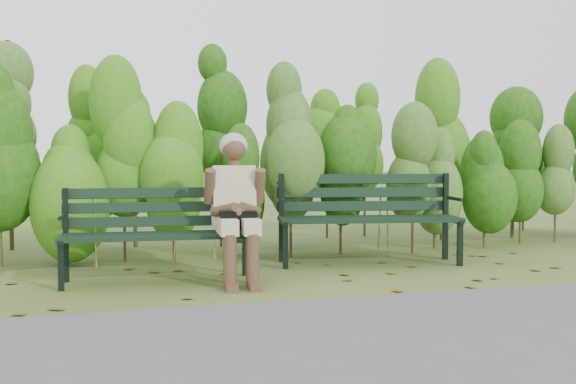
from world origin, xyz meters
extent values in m
plane|color=#354E1D|center=(0.00, 0.00, 0.00)|extent=(80.00, 80.00, 0.00)
cube|color=#474749|center=(0.00, -2.20, 0.01)|extent=(60.00, 2.50, 0.01)
cylinder|color=#47381E|center=(-2.14, 1.30, 0.40)|extent=(0.03, 0.03, 0.80)
ellipsoid|color=#3A7114|center=(-2.14, 1.30, 1.04)|extent=(0.64, 0.64, 1.44)
cylinder|color=#47381E|center=(-1.53, 1.30, 0.40)|extent=(0.03, 0.03, 0.80)
ellipsoid|color=#3A7114|center=(-1.53, 1.30, 1.04)|extent=(0.64, 0.64, 1.44)
cylinder|color=#47381E|center=(-0.92, 1.30, 0.40)|extent=(0.03, 0.03, 0.80)
ellipsoid|color=#3A7114|center=(-0.92, 1.30, 1.04)|extent=(0.64, 0.64, 1.44)
cylinder|color=#47381E|center=(-0.31, 1.30, 0.40)|extent=(0.03, 0.03, 0.80)
ellipsoid|color=#3A7114|center=(-0.31, 1.30, 1.04)|extent=(0.64, 0.64, 1.44)
cylinder|color=#47381E|center=(0.31, 1.30, 0.40)|extent=(0.03, 0.03, 0.80)
ellipsoid|color=#3A7114|center=(0.31, 1.30, 1.04)|extent=(0.64, 0.64, 1.44)
cylinder|color=#47381E|center=(0.92, 1.30, 0.40)|extent=(0.03, 0.03, 0.80)
ellipsoid|color=#3A7114|center=(0.92, 1.30, 1.04)|extent=(0.64, 0.64, 1.44)
cylinder|color=#47381E|center=(1.53, 1.30, 0.40)|extent=(0.03, 0.03, 0.80)
ellipsoid|color=#3A7114|center=(1.53, 1.30, 1.04)|extent=(0.64, 0.64, 1.44)
cylinder|color=#47381E|center=(2.14, 1.30, 0.40)|extent=(0.03, 0.03, 0.80)
ellipsoid|color=#3A7114|center=(2.14, 1.30, 1.04)|extent=(0.64, 0.64, 1.44)
cylinder|color=#47381E|center=(2.75, 1.30, 0.40)|extent=(0.03, 0.03, 0.80)
ellipsoid|color=#3A7114|center=(2.75, 1.30, 1.04)|extent=(0.64, 0.64, 1.44)
cylinder|color=#47381E|center=(3.36, 1.30, 0.40)|extent=(0.03, 0.03, 0.80)
ellipsoid|color=#3A7114|center=(3.36, 1.30, 1.04)|extent=(0.64, 0.64, 1.44)
cylinder|color=#47381E|center=(-2.69, 2.30, 0.55)|extent=(0.04, 0.04, 1.10)
ellipsoid|color=#16460E|center=(-2.69, 2.30, 1.43)|extent=(0.70, 0.70, 1.98)
cylinder|color=#47381E|center=(-1.92, 2.30, 0.55)|extent=(0.04, 0.04, 1.10)
ellipsoid|color=#16460E|center=(-1.92, 2.30, 1.43)|extent=(0.70, 0.70, 1.98)
cylinder|color=#47381E|center=(-1.15, 2.30, 0.55)|extent=(0.04, 0.04, 1.10)
ellipsoid|color=#16460E|center=(-1.15, 2.30, 1.43)|extent=(0.70, 0.70, 1.98)
cylinder|color=#47381E|center=(-0.38, 2.30, 0.55)|extent=(0.04, 0.04, 1.10)
ellipsoid|color=#16460E|center=(-0.38, 2.30, 1.43)|extent=(0.70, 0.70, 1.98)
cylinder|color=#47381E|center=(0.38, 2.30, 0.55)|extent=(0.04, 0.04, 1.10)
ellipsoid|color=#16460E|center=(0.38, 2.30, 1.43)|extent=(0.70, 0.70, 1.98)
cylinder|color=#47381E|center=(1.15, 2.30, 0.55)|extent=(0.04, 0.04, 1.10)
ellipsoid|color=#16460E|center=(1.15, 2.30, 1.43)|extent=(0.70, 0.70, 1.98)
cylinder|color=#47381E|center=(1.92, 2.30, 0.55)|extent=(0.04, 0.04, 1.10)
ellipsoid|color=#16460E|center=(1.92, 2.30, 1.43)|extent=(0.70, 0.70, 1.98)
cylinder|color=#47381E|center=(2.69, 2.30, 0.55)|extent=(0.04, 0.04, 1.10)
ellipsoid|color=#16460E|center=(2.69, 2.30, 1.43)|extent=(0.70, 0.70, 1.98)
cylinder|color=#47381E|center=(3.46, 2.30, 0.55)|extent=(0.04, 0.04, 1.10)
ellipsoid|color=#16460E|center=(3.46, 2.30, 1.43)|extent=(0.70, 0.70, 1.98)
cylinder|color=#47381E|center=(4.22, 2.30, 0.55)|extent=(0.04, 0.04, 1.10)
ellipsoid|color=#16460E|center=(4.22, 2.30, 1.43)|extent=(0.70, 0.70, 1.98)
cube|color=brown|center=(-1.20, -0.96, 0.00)|extent=(0.08, 0.10, 0.01)
cube|color=brown|center=(0.29, -0.23, 0.00)|extent=(0.10, 0.08, 0.01)
cube|color=brown|center=(-0.21, 0.67, 0.00)|extent=(0.08, 0.10, 0.01)
cube|color=brown|center=(-2.57, 0.88, 0.00)|extent=(0.11, 0.11, 0.01)
cube|color=brown|center=(-0.90, 0.91, 0.00)|extent=(0.11, 0.11, 0.01)
cube|color=brown|center=(2.24, 0.91, 0.00)|extent=(0.11, 0.10, 0.01)
cube|color=brown|center=(2.47, 0.49, 0.00)|extent=(0.09, 0.10, 0.01)
cube|color=brown|center=(0.33, -0.42, 0.00)|extent=(0.11, 0.10, 0.01)
cube|color=brown|center=(-2.10, -0.32, 0.00)|extent=(0.08, 0.09, 0.01)
cube|color=brown|center=(0.11, 0.21, 0.00)|extent=(0.10, 0.11, 0.01)
cube|color=brown|center=(1.73, 0.60, 0.00)|extent=(0.11, 0.11, 0.01)
cube|color=brown|center=(0.77, -1.19, 0.00)|extent=(0.11, 0.10, 0.01)
cube|color=brown|center=(-1.72, -1.11, 0.00)|extent=(0.11, 0.11, 0.01)
cube|color=brown|center=(1.61, -1.03, 0.00)|extent=(0.11, 0.11, 0.01)
cube|color=brown|center=(-0.45, -0.83, 0.00)|extent=(0.07, 0.09, 0.01)
cube|color=brown|center=(1.64, -0.54, 0.00)|extent=(0.08, 0.10, 0.01)
cube|color=brown|center=(0.97, 0.69, 0.00)|extent=(0.11, 0.11, 0.01)
cube|color=brown|center=(0.69, 0.71, 0.00)|extent=(0.09, 0.10, 0.01)
cube|color=brown|center=(-0.42, 0.23, 0.00)|extent=(0.11, 0.11, 0.01)
cube|color=brown|center=(-2.17, 0.73, 0.00)|extent=(0.09, 0.10, 0.01)
cube|color=brown|center=(1.27, 0.61, 0.00)|extent=(0.10, 0.11, 0.01)
cube|color=brown|center=(0.62, 0.83, 0.00)|extent=(0.10, 0.09, 0.01)
cube|color=brown|center=(-1.96, -0.57, 0.00)|extent=(0.09, 0.11, 0.01)
cube|color=brown|center=(2.20, 0.50, 0.00)|extent=(0.11, 0.11, 0.01)
cube|color=brown|center=(-1.26, 0.94, 0.00)|extent=(0.10, 0.08, 0.01)
cube|color=brown|center=(-1.67, 0.53, 0.00)|extent=(0.09, 0.11, 0.01)
cube|color=brown|center=(2.35, -0.24, 0.00)|extent=(0.11, 0.11, 0.01)
cube|color=brown|center=(-0.68, -0.25, 0.00)|extent=(0.09, 0.08, 0.01)
cube|color=black|center=(-1.23, -0.04, 0.41)|extent=(1.62, 0.20, 0.04)
cube|color=black|center=(-1.22, 0.07, 0.41)|extent=(1.62, 0.20, 0.04)
cube|color=black|center=(-1.21, 0.18, 0.41)|extent=(1.62, 0.20, 0.04)
cube|color=black|center=(-1.20, 0.29, 0.41)|extent=(1.62, 0.20, 0.04)
cube|color=black|center=(-1.20, 0.38, 0.50)|extent=(1.62, 0.16, 0.09)
cube|color=black|center=(-1.20, 0.39, 0.63)|extent=(1.62, 0.16, 0.09)
cube|color=black|center=(-1.20, 0.40, 0.76)|extent=(1.62, 0.16, 0.09)
cube|color=black|center=(-2.00, 0.00, 0.20)|extent=(0.05, 0.05, 0.41)
cube|color=black|center=(-1.97, 0.38, 0.41)|extent=(0.05, 0.05, 0.81)
cube|color=black|center=(-1.99, 0.18, 0.39)|extent=(0.07, 0.45, 0.04)
cylinder|color=black|center=(-1.99, 0.13, 0.59)|extent=(0.05, 0.34, 0.03)
cube|color=black|center=(-0.45, -0.10, 0.20)|extent=(0.05, 0.05, 0.41)
cube|color=black|center=(-0.43, 0.28, 0.41)|extent=(0.05, 0.05, 0.81)
cube|color=black|center=(-0.44, 0.07, 0.39)|extent=(0.07, 0.45, 0.04)
cylinder|color=black|center=(-0.44, 0.03, 0.59)|extent=(0.05, 0.34, 0.03)
cube|color=black|center=(0.88, 0.39, 0.45)|extent=(1.81, 0.42, 0.04)
cube|color=black|center=(0.90, 0.51, 0.45)|extent=(1.81, 0.42, 0.04)
cube|color=black|center=(0.92, 0.64, 0.45)|extent=(1.81, 0.42, 0.04)
cube|color=black|center=(0.95, 0.76, 0.45)|extent=(1.81, 0.42, 0.04)
cube|color=black|center=(0.96, 0.85, 0.56)|extent=(1.80, 0.37, 0.11)
cube|color=black|center=(0.97, 0.87, 0.71)|extent=(1.80, 0.37, 0.11)
cube|color=black|center=(0.97, 0.88, 0.85)|extent=(1.80, 0.37, 0.11)
cube|color=black|center=(0.02, 0.53, 0.23)|extent=(0.06, 0.06, 0.45)
cube|color=black|center=(0.10, 0.95, 0.45)|extent=(0.06, 0.06, 0.91)
cube|color=black|center=(0.06, 0.72, 0.43)|extent=(0.14, 0.50, 0.04)
cylinder|color=black|center=(0.05, 0.67, 0.66)|extent=(0.10, 0.38, 0.04)
cube|color=black|center=(1.73, 0.22, 0.23)|extent=(0.06, 0.06, 0.45)
cube|color=black|center=(1.81, 0.65, 0.45)|extent=(0.06, 0.06, 0.91)
cube|color=black|center=(1.77, 0.42, 0.43)|extent=(0.14, 0.50, 0.04)
cylinder|color=black|center=(1.76, 0.37, 0.66)|extent=(0.10, 0.38, 0.04)
cube|color=beige|center=(-0.67, -0.13, 0.50)|extent=(0.17, 0.44, 0.13)
cube|color=beige|center=(-0.48, -0.14, 0.50)|extent=(0.17, 0.44, 0.13)
cylinder|color=#4F3624|center=(-0.68, -0.30, 0.22)|extent=(0.12, 0.12, 0.45)
cylinder|color=#4F3624|center=(-0.49, -0.31, 0.22)|extent=(0.12, 0.12, 0.45)
cube|color=#4F3624|center=(-0.68, -0.39, 0.03)|extent=(0.11, 0.21, 0.06)
cube|color=#4F3624|center=(-0.50, -0.40, 0.03)|extent=(0.11, 0.21, 0.06)
cube|color=beige|center=(-0.56, 0.14, 0.74)|extent=(0.39, 0.28, 0.53)
cylinder|color=#4F3624|center=(-0.56, 0.12, 1.01)|extent=(0.09, 0.09, 0.10)
sphere|color=#4F3624|center=(-0.56, 0.11, 1.15)|extent=(0.22, 0.22, 0.22)
ellipsoid|color=gray|center=(-0.56, 0.14, 1.17)|extent=(0.25, 0.24, 0.23)
cylinder|color=#4F3624|center=(-0.78, 0.08, 0.82)|extent=(0.11, 0.22, 0.32)
cylinder|color=#4F3624|center=(-0.35, 0.05, 0.82)|extent=(0.11, 0.22, 0.32)
cylinder|color=#4F3624|center=(-0.68, -0.07, 0.63)|extent=(0.23, 0.28, 0.14)
cylinder|color=#4F3624|center=(-0.46, -0.08, 0.63)|extent=(0.25, 0.26, 0.14)
sphere|color=#4F3624|center=(-0.57, -0.13, 0.61)|extent=(0.11, 0.11, 0.11)
cube|color=black|center=(-0.57, -0.12, 0.54)|extent=(0.32, 0.14, 0.17)
camera|label=1|loc=(-1.72, -5.66, 1.08)|focal=42.00mm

